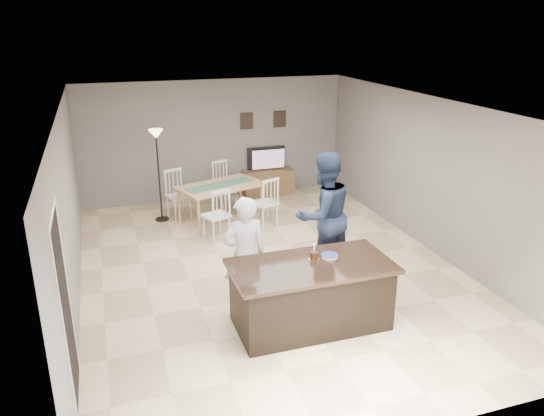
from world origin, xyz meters
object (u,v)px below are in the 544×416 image
object	(u,v)px
tv_console	(268,183)
woman	(245,255)
plate_stack	(330,256)
kitchen_island	(311,294)
television	(267,159)
floor_lamp	(157,151)
birthday_cake	(314,255)
man	(323,216)
dining_table	(221,191)

from	to	relation	value
tv_console	woman	world-z (taller)	woman
plate_stack	kitchen_island	bearing A→B (deg)	-156.91
television	woman	world-z (taller)	woman
tv_console	television	world-z (taller)	television
floor_lamp	birthday_cake	bearing A→B (deg)	-71.66
television	birthday_cake	xyz separation A→B (m)	(-1.11, -5.50, 0.09)
kitchen_island	floor_lamp	world-z (taller)	floor_lamp
kitchen_island	man	world-z (taller)	man
floor_lamp	woman	bearing A→B (deg)	-80.42
kitchen_island	plate_stack	size ratio (longest dim) A/B	9.25
birthday_cake	dining_table	distance (m)	4.09
man	floor_lamp	distance (m)	3.99
dining_table	plate_stack	bearing A→B (deg)	-101.69
man	woman	bearing A→B (deg)	12.61
dining_table	man	bearing A→B (deg)	-90.37
tv_console	man	size ratio (longest dim) A/B	0.59
kitchen_island	television	distance (m)	5.78
tv_console	kitchen_island	bearing A→B (deg)	-102.16
television	man	xyz separation A→B (m)	(-0.45, -4.30, 0.16)
floor_lamp	dining_table	bearing A→B (deg)	-22.12
woman	dining_table	size ratio (longest dim) A/B	0.74
dining_table	kitchen_island	bearing A→B (deg)	-106.24
man	plate_stack	bearing A→B (deg)	57.82
television	birthday_cake	size ratio (longest dim) A/B	3.94
man	dining_table	world-z (taller)	man
woman	floor_lamp	bearing A→B (deg)	-83.23
kitchen_island	woman	xyz separation A→B (m)	(-0.73, 0.65, 0.40)
tv_console	man	bearing A→B (deg)	-96.10
tv_console	floor_lamp	bearing A→B (deg)	-160.98
tv_console	floor_lamp	xyz separation A→B (m)	(-2.61, -0.90, 1.17)
tv_console	dining_table	bearing A→B (deg)	-136.75
dining_table	floor_lamp	distance (m)	1.49
plate_stack	dining_table	world-z (taller)	dining_table
man	plate_stack	xyz separation A→B (m)	(-0.43, -1.21, -0.10)
tv_console	birthday_cake	xyz separation A→B (m)	(-1.11, -5.43, 0.65)
kitchen_island	birthday_cake	bearing A→B (deg)	56.87
man	floor_lamp	world-z (taller)	man
kitchen_island	floor_lamp	size ratio (longest dim) A/B	1.13
birthday_cake	floor_lamp	xyz separation A→B (m)	(-1.50, 4.53, 0.52)
birthday_cake	plate_stack	distance (m)	0.23
man	plate_stack	distance (m)	1.28
kitchen_island	tv_console	distance (m)	5.70
tv_console	man	xyz separation A→B (m)	(-0.45, -4.23, 0.72)
woman	plate_stack	xyz separation A→B (m)	(1.05, -0.51, 0.07)
plate_stack	birthday_cake	bearing A→B (deg)	179.38
woman	dining_table	xyz separation A→B (m)	(0.48, 3.55, -0.20)
kitchen_island	dining_table	distance (m)	4.21
television	woman	bearing A→B (deg)	68.84
tv_console	floor_lamp	size ratio (longest dim) A/B	0.63
tv_console	dining_table	distance (m)	2.03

